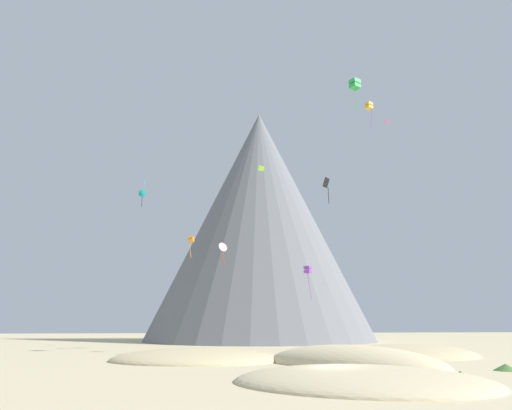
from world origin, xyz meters
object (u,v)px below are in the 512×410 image
Objects in this scene: kite_teal_mid at (142,193)px; kite_green_high at (355,84)px; bush_ridge_crest at (412,360)px; rock_massif at (257,231)px; bush_far_left at (506,367)px; kite_lime_high at (261,168)px; kite_black_mid at (327,185)px; kite_gold_high at (369,106)px; kite_red_mid at (223,248)px; kite_orange_mid at (191,240)px; kite_violet_low at (308,270)px; bush_near_left at (461,377)px; kite_pink_high at (387,121)px; kite_cyan_mid at (144,183)px.

kite_green_high is at bearing -17.91° from kite_teal_mid.
rock_massif reaches higher than bush_ridge_crest.
bush_far_left is 1.69× the size of kite_lime_high.
kite_green_high reaches higher than kite_black_mid.
bush_far_left is at bearing -11.93° from kite_green_high.
kite_red_mid is at bearing -113.07° from kite_gold_high.
kite_green_high is 37.87m from kite_teal_mid.
bush_ridge_crest is at bearing 131.19° from bush_far_left.
kite_green_high reaches higher than kite_teal_mid.
kite_lime_high is 0.35× the size of kite_orange_mid.
kite_teal_mid reaches higher than kite_violet_low.
kite_violet_low is at bearing 88.56° from bush_near_left.
kite_lime_high reaches higher than kite_black_mid.
kite_violet_low is 19.78m from kite_black_mid.
kite_pink_high is (9.82, 10.92, -0.19)m from kite_green_high.
kite_violet_low is at bearing -150.30° from kite_gold_high.
kite_green_high reaches higher than kite_orange_mid.
kite_teal_mid is (-36.43, 9.58, -13.76)m from kite_gold_high.
kite_lime_high is at bearing -142.74° from kite_pink_high.
kite_gold_high reaches higher than bush_near_left.
kite_red_mid is at bearing 129.07° from bush_far_left.
rock_massif reaches higher than kite_black_mid.
bush_far_left is 42.44m from kite_green_high.
kite_black_mid is at bearing 128.65° from kite_violet_low.
kite_violet_low reaches higher than bush_ridge_crest.
kite_pink_high is (10.77, 23.88, 37.16)m from bush_ridge_crest.
bush_near_left is 88.77m from rock_massif.
rock_massif reaches higher than kite_cyan_mid.
bush_near_left is at bearing -138.54° from bush_far_left.
kite_gold_high reaches higher than kite_violet_low.
kite_gold_high is 5.33m from kite_pink_high.
kite_teal_mid reaches higher than kite_black_mid.
kite_red_mid is (-22.73, 28.01, 14.47)m from bush_far_left.
kite_orange_mid is 38.87m from kite_pink_high.
kite_pink_high reaches higher than kite_violet_low.
kite_pink_high is (15.29, -46.19, 10.42)m from rock_massif.
kite_lime_high is 1.22× the size of kite_pink_high.
kite_pink_high is at bearing 16.72° from kite_lime_high.
bush_ridge_crest is 0.22× the size of kite_violet_low.
kite_black_mid is at bearing -73.89° from kite_cyan_mid.
rock_massif is 51.55m from kite_red_mid.
kite_green_high is at bearing -62.96° from kite_pink_high.
kite_violet_low is at bearing -35.83° from kite_cyan_mid.
kite_black_mid is at bearing -68.95° from kite_gold_high.
bush_near_left is 50.48m from kite_cyan_mid.
kite_teal_mid is at bearing -116.60° from kite_lime_high.
bush_ridge_crest is 1.16× the size of kite_cyan_mid.
kite_teal_mid is (-40.77, 6.69, -12.68)m from kite_pink_high.
rock_massif reaches higher than kite_orange_mid.
kite_teal_mid is at bearing 40.08° from kite_violet_low.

